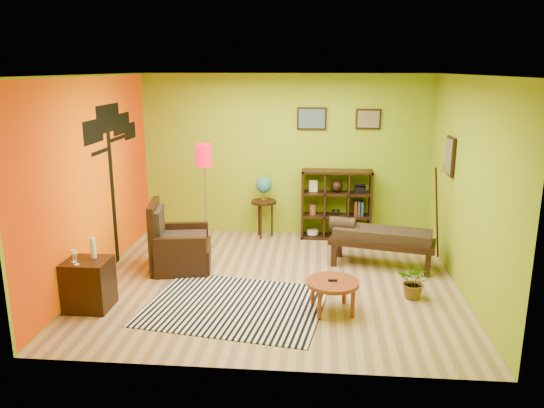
# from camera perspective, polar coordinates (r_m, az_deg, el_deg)

# --- Properties ---
(ground) EXTENTS (5.00, 5.00, 0.00)m
(ground) POSITION_cam_1_polar(r_m,az_deg,el_deg) (7.47, 0.26, -8.27)
(ground) COLOR tan
(ground) RESTS_ON ground
(room_shell) EXTENTS (5.04, 4.54, 2.82)m
(room_shell) POSITION_cam_1_polar(r_m,az_deg,el_deg) (7.00, -0.47, 5.52)
(room_shell) COLOR #87A916
(room_shell) RESTS_ON ground
(zebra_rug) EXTENTS (2.40, 2.02, 0.01)m
(zebra_rug) POSITION_cam_1_polar(r_m,az_deg,el_deg) (6.76, -4.00, -10.80)
(zebra_rug) COLOR silver
(zebra_rug) RESTS_ON ground
(coffee_table) EXTENTS (0.64, 0.64, 0.41)m
(coffee_table) POSITION_cam_1_polar(r_m,az_deg,el_deg) (6.52, 6.54, -8.67)
(coffee_table) COLOR maroon
(coffee_table) RESTS_ON ground
(armchair) EXTENTS (0.97, 0.97, 1.02)m
(armchair) POSITION_cam_1_polar(r_m,az_deg,el_deg) (7.94, -10.15, -4.74)
(armchair) COLOR black
(armchair) RESTS_ON ground
(side_cabinet) EXTENTS (0.53, 0.48, 0.94)m
(side_cabinet) POSITION_cam_1_polar(r_m,az_deg,el_deg) (6.94, -19.12, -8.12)
(side_cabinet) COLOR black
(side_cabinet) RESTS_ON ground
(floor_lamp) EXTENTS (0.26, 0.26, 1.73)m
(floor_lamp) POSITION_cam_1_polar(r_m,az_deg,el_deg) (8.44, -7.32, 4.20)
(floor_lamp) COLOR silver
(floor_lamp) RESTS_ON ground
(globe_table) EXTENTS (0.44, 0.44, 1.07)m
(globe_table) POSITION_cam_1_polar(r_m,az_deg,el_deg) (9.13, -0.89, 1.30)
(globe_table) COLOR black
(globe_table) RESTS_ON ground
(cube_shelf) EXTENTS (1.20, 0.35, 1.20)m
(cube_shelf) POSITION_cam_1_polar(r_m,az_deg,el_deg) (9.20, 7.01, -0.06)
(cube_shelf) COLOR black
(cube_shelf) RESTS_ON ground
(bench) EXTENTS (1.61, 0.88, 0.71)m
(bench) POSITION_cam_1_polar(r_m,az_deg,el_deg) (8.03, 11.47, -3.50)
(bench) COLOR black
(bench) RESTS_ON ground
(potted_plant) EXTENTS (0.54, 0.57, 0.35)m
(potted_plant) POSITION_cam_1_polar(r_m,az_deg,el_deg) (7.13, 15.09, -8.43)
(potted_plant) COLOR #26661E
(potted_plant) RESTS_ON ground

